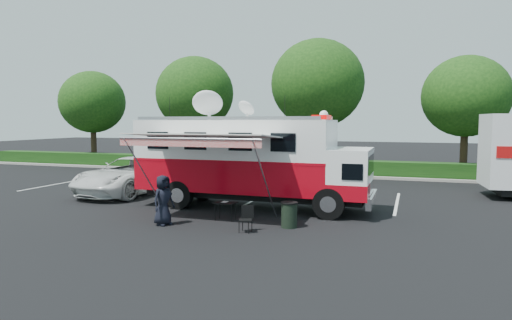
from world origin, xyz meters
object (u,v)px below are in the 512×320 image
(folding_table, at_px, (225,204))
(trash_bin, at_px, (289,215))
(white_suv, at_px, (133,193))
(command_truck, at_px, (250,160))

(folding_table, bearing_deg, trash_bin, -7.53)
(folding_table, bearing_deg, white_suv, 148.37)
(trash_bin, bearing_deg, folding_table, 172.47)
(command_truck, relative_size, trash_bin, 11.14)
(command_truck, bearing_deg, folding_table, -90.99)
(white_suv, height_order, trash_bin, white_suv)
(command_truck, bearing_deg, white_suv, 166.48)
(white_suv, xyz_separation_m, trash_bin, (8.97, -4.36, 0.43))
(command_truck, distance_m, trash_bin, 3.95)
(white_suv, bearing_deg, trash_bin, -19.81)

